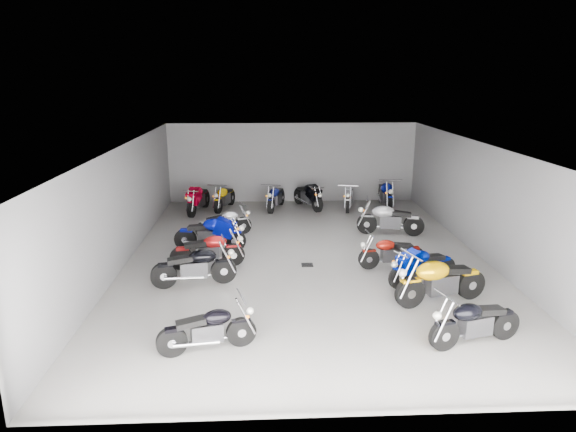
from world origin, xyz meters
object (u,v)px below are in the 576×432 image
(motorcycle_back_d, at_px, (308,196))
(motorcycle_left_c, at_px, (195,266))
(motorcycle_right_a, at_px, (474,322))
(motorcycle_right_c, at_px, (422,266))
(motorcycle_back_e, at_px, (349,197))
(motorcycle_back_a, at_px, (198,199))
(motorcycle_right_f, at_px, (389,219))
(motorcycle_back_b, at_px, (224,197))
(drain_grate, at_px, (307,265))
(motorcycle_left_e, at_px, (211,234))
(motorcycle_back_c, at_px, (276,197))
(motorcycle_left_f, at_px, (225,223))
(motorcycle_back_f, at_px, (386,194))
(motorcycle_left_d, at_px, (208,250))
(motorcycle_right_b, at_px, (440,281))
(motorcycle_left_a, at_px, (208,329))
(motorcycle_right_d, at_px, (391,252))

(motorcycle_back_d, bearing_deg, motorcycle_left_c, 41.09)
(motorcycle_left_c, height_order, motorcycle_right_a, motorcycle_left_c)
(motorcycle_right_c, relative_size, motorcycle_back_e, 0.98)
(motorcycle_back_a, bearing_deg, motorcycle_right_f, 166.87)
(motorcycle_right_c, distance_m, motorcycle_back_b, 9.44)
(drain_grate, relative_size, motorcycle_left_e, 0.15)
(motorcycle_right_c, distance_m, motorcycle_back_e, 7.59)
(motorcycle_left_c, bearing_deg, motorcycle_back_c, 153.12)
(motorcycle_left_f, xyz_separation_m, motorcycle_back_c, (1.73, 3.40, 0.04))
(motorcycle_back_b, bearing_deg, motorcycle_back_a, 41.02)
(motorcycle_left_c, distance_m, motorcycle_back_f, 9.89)
(motorcycle_left_e, xyz_separation_m, motorcycle_right_f, (5.64, 1.34, 0.01))
(motorcycle_left_d, bearing_deg, motorcycle_right_f, 106.97)
(motorcycle_back_f, bearing_deg, motorcycle_right_a, 88.78)
(motorcycle_left_c, relative_size, motorcycle_back_d, 1.06)
(motorcycle_left_f, height_order, motorcycle_right_b, motorcycle_right_b)
(motorcycle_left_f, bearing_deg, motorcycle_right_a, 14.30)
(drain_grate, bearing_deg, motorcycle_left_e, 153.95)
(motorcycle_left_d, distance_m, motorcycle_back_e, 7.78)
(motorcycle_left_d, xyz_separation_m, motorcycle_left_e, (-0.07, 1.38, 0.03))
(motorcycle_left_e, distance_m, motorcycle_back_d, 5.94)
(drain_grate, relative_size, motorcycle_right_a, 0.16)
(motorcycle_left_a, height_order, motorcycle_back_a, motorcycle_back_a)
(motorcycle_back_e, bearing_deg, motorcycle_left_f, 48.63)
(motorcycle_right_c, bearing_deg, motorcycle_right_f, -25.33)
(motorcycle_back_c, relative_size, motorcycle_back_f, 0.85)
(motorcycle_back_a, distance_m, motorcycle_back_e, 5.79)
(motorcycle_left_f, relative_size, motorcycle_back_a, 0.81)
(motorcycle_left_e, distance_m, motorcycle_right_b, 6.78)
(motorcycle_left_f, relative_size, motorcycle_right_f, 0.82)
(motorcycle_back_a, xyz_separation_m, motorcycle_back_c, (2.95, 0.34, -0.04))
(motorcycle_back_d, bearing_deg, motorcycle_back_c, -19.03)
(motorcycle_left_d, distance_m, motorcycle_back_b, 6.28)
(motorcycle_left_e, bearing_deg, drain_grate, 71.91)
(motorcycle_left_d, height_order, motorcycle_back_c, motorcycle_back_c)
(motorcycle_left_d, bearing_deg, motorcycle_right_a, 42.36)
(motorcycle_left_f, relative_size, motorcycle_back_b, 0.90)
(drain_grate, xyz_separation_m, motorcycle_left_f, (-2.44, 2.76, 0.44))
(motorcycle_right_c, relative_size, motorcycle_back_a, 0.86)
(motorcycle_left_f, height_order, motorcycle_right_c, motorcycle_right_c)
(motorcycle_right_a, height_order, motorcycle_back_a, motorcycle_back_a)
(motorcycle_left_a, height_order, motorcycle_back_c, motorcycle_back_c)
(motorcycle_right_a, distance_m, motorcycle_right_b, 1.88)
(motorcycle_left_e, relative_size, motorcycle_back_e, 1.11)
(motorcycle_right_d, xyz_separation_m, motorcycle_back_b, (-4.94, 6.55, 0.04))
(motorcycle_right_b, xyz_separation_m, motorcycle_back_f, (0.80, 8.78, 0.00))
(motorcycle_left_a, relative_size, motorcycle_right_c, 0.98)
(motorcycle_right_a, bearing_deg, motorcycle_right_c, -13.52)
(motorcycle_left_c, distance_m, motorcycle_back_c, 7.74)
(drain_grate, distance_m, motorcycle_back_e, 6.47)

